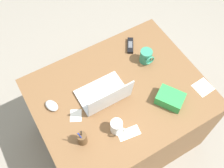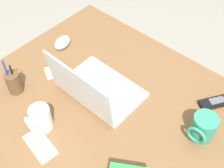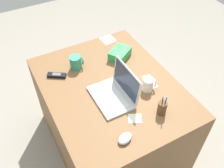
{
  "view_description": "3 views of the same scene",
  "coord_description": "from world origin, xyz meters",
  "px_view_note": "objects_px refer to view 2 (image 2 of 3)",
  "views": [
    {
      "loc": [
        0.53,
        0.79,
        2.43
      ],
      "look_at": [
        0.04,
        -0.04,
        0.85
      ],
      "focal_mm": 43.89,
      "sensor_mm": 36.0,
      "label": 1
    },
    {
      "loc": [
        -0.43,
        0.49,
        1.7
      ],
      "look_at": [
        0.07,
        -0.07,
        0.82
      ],
      "focal_mm": 45.8,
      "sensor_mm": 36.0,
      "label": 2
    },
    {
      "loc": [
        1.16,
        -0.61,
        2.09
      ],
      "look_at": [
        0.08,
        -0.03,
        0.87
      ],
      "focal_mm": 40.15,
      "sensor_mm": 36.0,
      "label": 3
    }
  ],
  "objects_px": {
    "laptop": "(95,89)",
    "coffee_mug_white": "(203,128)",
    "computer_mouse": "(62,42)",
    "coffee_mug_tall": "(40,119)",
    "pen_holder": "(14,82)",
    "cordless_phone": "(216,102)"
  },
  "relations": [
    {
      "from": "coffee_mug_white",
      "to": "cordless_phone",
      "type": "distance_m",
      "value": 0.18
    },
    {
      "from": "cordless_phone",
      "to": "computer_mouse",
      "type": "bearing_deg",
      "value": 13.41
    },
    {
      "from": "laptop",
      "to": "coffee_mug_white",
      "type": "xyz_separation_m",
      "value": [
        -0.42,
        -0.12,
        0.01
      ]
    },
    {
      "from": "laptop",
      "to": "computer_mouse",
      "type": "bearing_deg",
      "value": -19.53
    },
    {
      "from": "cordless_phone",
      "to": "pen_holder",
      "type": "height_order",
      "value": "pen_holder"
    },
    {
      "from": "laptop",
      "to": "coffee_mug_white",
      "type": "bearing_deg",
      "value": -163.72
    },
    {
      "from": "laptop",
      "to": "computer_mouse",
      "type": "relative_size",
      "value": 3.29
    },
    {
      "from": "laptop",
      "to": "coffee_mug_white",
      "type": "height_order",
      "value": "laptop"
    },
    {
      "from": "coffee_mug_white",
      "to": "pen_holder",
      "type": "xyz_separation_m",
      "value": [
        0.7,
        0.33,
        -0.0
      ]
    },
    {
      "from": "coffee_mug_tall",
      "to": "pen_holder",
      "type": "relative_size",
      "value": 0.61
    },
    {
      "from": "computer_mouse",
      "to": "pen_holder",
      "type": "bearing_deg",
      "value": 81.97
    },
    {
      "from": "coffee_mug_white",
      "to": "cordless_phone",
      "type": "bearing_deg",
      "value": -81.7
    },
    {
      "from": "computer_mouse",
      "to": "cordless_phone",
      "type": "distance_m",
      "value": 0.76
    },
    {
      "from": "coffee_mug_white",
      "to": "computer_mouse",
      "type": "bearing_deg",
      "value": 0.14
    },
    {
      "from": "pen_holder",
      "to": "computer_mouse",
      "type": "bearing_deg",
      "value": -77.95
    },
    {
      "from": "computer_mouse",
      "to": "cordless_phone",
      "type": "bearing_deg",
      "value": 173.32
    },
    {
      "from": "cordless_phone",
      "to": "pen_holder",
      "type": "relative_size",
      "value": 0.86
    },
    {
      "from": "coffee_mug_tall",
      "to": "laptop",
      "type": "bearing_deg",
      "value": -101.4
    },
    {
      "from": "laptop",
      "to": "coffee_mug_tall",
      "type": "bearing_deg",
      "value": 78.6
    },
    {
      "from": "coffee_mug_tall",
      "to": "pen_holder",
      "type": "xyz_separation_m",
      "value": [
        0.22,
        -0.04,
        -0.0
      ]
    },
    {
      "from": "coffee_mug_tall",
      "to": "pen_holder",
      "type": "bearing_deg",
      "value": -10.78
    },
    {
      "from": "coffee_mug_white",
      "to": "pen_holder",
      "type": "height_order",
      "value": "pen_holder"
    }
  ]
}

